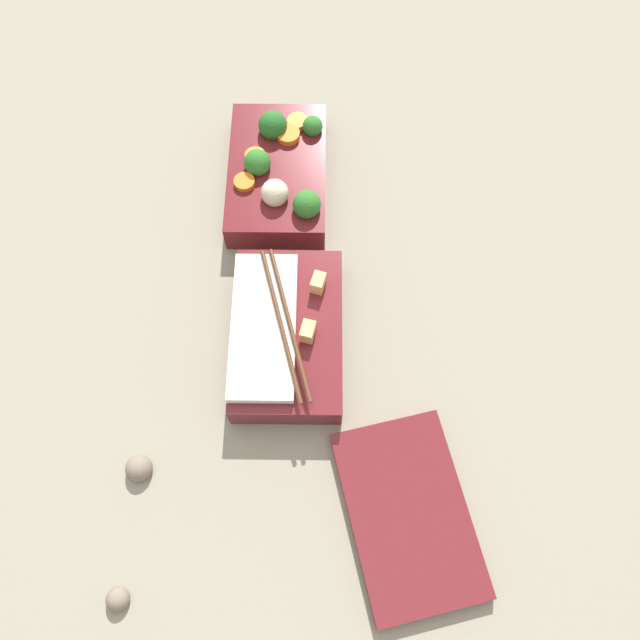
# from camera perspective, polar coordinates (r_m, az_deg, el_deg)

# --- Properties ---
(ground_plane) EXTENTS (3.00, 3.00, 0.00)m
(ground_plane) POSITION_cam_1_polar(r_m,az_deg,el_deg) (0.81, -3.12, 5.27)
(ground_plane) COLOR gray
(bento_tray_vegetable) EXTENTS (0.21, 0.13, 0.07)m
(bento_tray_vegetable) POSITION_cam_1_polar(r_m,az_deg,el_deg) (0.86, -3.85, 13.30)
(bento_tray_vegetable) COLOR maroon
(bento_tray_vegetable) RESTS_ON ground_plane
(bento_tray_rice) EXTENTS (0.21, 0.13, 0.06)m
(bento_tray_rice) POSITION_cam_1_polar(r_m,az_deg,el_deg) (0.74, -3.20, -1.22)
(bento_tray_rice) COLOR maroon
(bento_tray_rice) RESTS_ON ground_plane
(bento_lid) EXTENTS (0.23, 0.17, 0.01)m
(bento_lid) POSITION_cam_1_polar(r_m,az_deg,el_deg) (0.71, 8.06, -17.11)
(bento_lid) COLOR maroon
(bento_lid) RESTS_ON ground_plane
(pebble_0) EXTENTS (0.03, 0.03, 0.03)m
(pebble_0) POSITION_cam_1_polar(r_m,az_deg,el_deg) (0.74, -16.22, -12.90)
(pebble_0) COLOR #7A6B5B
(pebble_0) RESTS_ON ground_plane
(pebble_1) EXTENTS (0.02, 0.02, 0.02)m
(pebble_1) POSITION_cam_1_polar(r_m,az_deg,el_deg) (0.73, -17.99, -23.11)
(pebble_1) COLOR #7A6B5B
(pebble_1) RESTS_ON ground_plane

